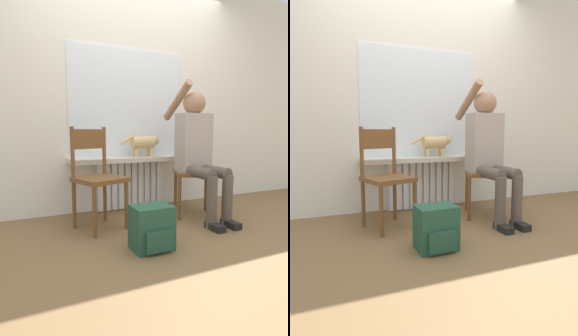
{
  "view_description": "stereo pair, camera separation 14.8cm",
  "coord_description": "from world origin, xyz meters",
  "views": [
    {
      "loc": [
        -1.17,
        -1.81,
        0.87
      ],
      "look_at": [
        0.0,
        0.76,
        0.51
      ],
      "focal_mm": 30.0,
      "sensor_mm": 36.0,
      "label": 1
    },
    {
      "loc": [
        -1.04,
        -1.87,
        0.87
      ],
      "look_at": [
        0.0,
        0.76,
        0.51
      ],
      "focal_mm": 30.0,
      "sensor_mm": 36.0,
      "label": 2
    }
  ],
  "objects": [
    {
      "name": "window_glass",
      "position": [
        0.0,
        1.2,
        1.2
      ],
      "size": [
        1.33,
        0.01,
        1.19
      ],
      "color": "white",
      "rests_on": "windowsill"
    },
    {
      "name": "wall_with_window",
      "position": [
        0.0,
        1.23,
        1.35
      ],
      "size": [
        7.0,
        0.06,
        2.7
      ],
      "color": "white",
      "rests_on": "ground_plane"
    },
    {
      "name": "backpack",
      "position": [
        -0.28,
        0.0,
        0.16
      ],
      "size": [
        0.3,
        0.25,
        0.33
      ],
      "color": "#234C38",
      "rests_on": "ground_plane"
    },
    {
      "name": "person",
      "position": [
        0.5,
        0.54,
        0.73
      ],
      "size": [
        0.36,
        0.98,
        1.39
      ],
      "color": "brown",
      "rests_on": "ground_plane"
    },
    {
      "name": "windowsill",
      "position": [
        0.0,
        1.06,
        0.58
      ],
      "size": [
        1.39,
        0.29,
        0.05
      ],
      "color": "beige",
      "rests_on": "radiator"
    },
    {
      "name": "radiator",
      "position": [
        -0.0,
        1.15,
        0.28
      ],
      "size": [
        0.8,
        0.08,
        0.55
      ],
      "color": "white",
      "rests_on": "ground_plane"
    },
    {
      "name": "cat",
      "position": [
        0.13,
        1.05,
        0.76
      ],
      "size": [
        0.47,
        0.13,
        0.25
      ],
      "color": "#DBB77A",
      "rests_on": "windowsill"
    },
    {
      "name": "chair_right",
      "position": [
        0.52,
        0.65,
        0.48
      ],
      "size": [
        0.51,
        0.51,
        0.92
      ],
      "rotation": [
        0.0,
        0.0,
        -0.42
      ],
      "color": "brown",
      "rests_on": "ground_plane"
    },
    {
      "name": "ground_plane",
      "position": [
        0.0,
        0.0,
        0.0
      ],
      "size": [
        12.0,
        12.0,
        0.0
      ],
      "primitive_type": "plane",
      "color": "brown"
    },
    {
      "name": "chair_left",
      "position": [
        -0.52,
        0.65,
        0.48
      ],
      "size": [
        0.49,
        0.49,
        0.92
      ],
      "rotation": [
        0.0,
        0.0,
        0.32
      ],
      "color": "brown",
      "rests_on": "ground_plane"
    }
  ]
}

